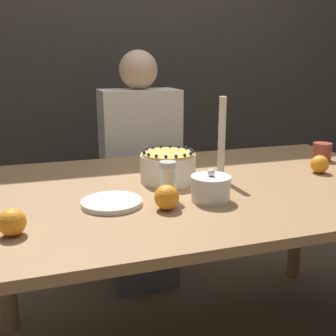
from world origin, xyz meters
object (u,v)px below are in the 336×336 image
sugar_bowl (211,188)px  candle (221,146)px  cake (168,167)px  sugar_shaker (168,180)px  person_man_blue_shirt (140,186)px

sugar_bowl → candle: bearing=57.3°
cake → sugar_bowl: cake is taller
sugar_shaker → candle: bearing=30.5°
sugar_shaker → sugar_bowl: bearing=-22.7°
sugar_bowl → cake: bearing=104.7°
cake → sugar_bowl: (0.06, -0.24, -0.01)m
sugar_bowl → person_man_blue_shirt: (-0.02, 0.88, -0.26)m
sugar_bowl → candle: 0.26m
sugar_shaker → person_man_blue_shirt: 0.88m
sugar_bowl → person_man_blue_shirt: person_man_blue_shirt is taller
cake → sugar_shaker: sugar_shaker is taller
candle → person_man_blue_shirt: (-0.15, 0.68, -0.34)m
sugar_shaker → candle: 0.31m
sugar_shaker → person_man_blue_shirt: bearing=82.3°
person_man_blue_shirt → sugar_bowl: bearing=91.0°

